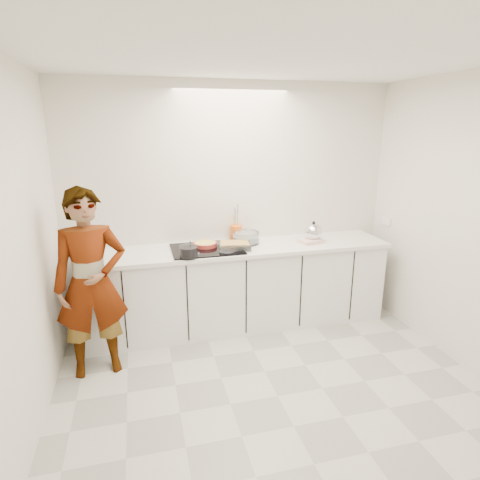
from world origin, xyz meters
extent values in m
cube|color=beige|center=(0.00, 0.00, 0.00)|extent=(3.60, 3.20, 0.00)
cube|color=white|center=(0.00, 0.00, 2.60)|extent=(3.60, 3.20, 0.00)
cube|color=silver|center=(0.00, 1.60, 1.30)|extent=(3.60, 0.00, 2.60)
cube|color=silver|center=(0.00, -1.60, 1.30)|extent=(3.60, 0.00, 2.60)
cube|color=silver|center=(-1.80, 0.00, 1.30)|extent=(0.00, 3.20, 2.60)
cube|color=white|center=(1.79, 1.33, 1.07)|extent=(0.02, 0.15, 0.09)
cube|color=white|center=(0.00, 1.28, 0.43)|extent=(3.20, 0.58, 0.87)
cube|color=white|center=(0.00, 1.28, 0.89)|extent=(3.24, 0.64, 0.04)
cube|color=black|center=(-0.35, 1.26, 0.92)|extent=(0.72, 0.54, 0.01)
cylinder|color=#B3352B|center=(-0.35, 1.34, 0.94)|extent=(0.29, 0.29, 0.04)
cylinder|color=#ECD850|center=(-0.35, 1.34, 0.96)|extent=(0.25, 0.25, 0.01)
cylinder|color=black|center=(-0.56, 1.03, 0.97)|extent=(0.23, 0.23, 0.10)
cylinder|color=silver|center=(-0.54, 1.05, 1.02)|extent=(0.02, 0.07, 0.15)
cube|color=silver|center=(-0.07, 1.19, 0.95)|extent=(0.36, 0.28, 0.06)
cube|color=gold|center=(-0.07, 1.19, 0.98)|extent=(0.32, 0.25, 0.02)
cylinder|color=silver|center=(0.10, 1.38, 0.98)|extent=(0.31, 0.31, 0.13)
cylinder|color=white|center=(0.10, 1.38, 0.96)|extent=(0.26, 0.26, 0.06)
cube|color=white|center=(0.79, 1.22, 0.93)|extent=(0.28, 0.23, 0.04)
cylinder|color=black|center=(0.84, 1.27, 0.92)|extent=(0.25, 0.25, 0.02)
sphere|color=silver|center=(0.84, 1.27, 1.02)|extent=(0.24, 0.24, 0.20)
sphere|color=black|center=(0.84, 1.27, 1.12)|extent=(0.04, 0.04, 0.03)
cylinder|color=orange|center=(0.03, 1.53, 0.99)|extent=(0.16, 0.16, 0.17)
imported|color=white|center=(-1.44, 0.77, 0.84)|extent=(0.66, 0.47, 1.67)
camera|label=1|loc=(-1.00, -2.65, 2.15)|focal=30.00mm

